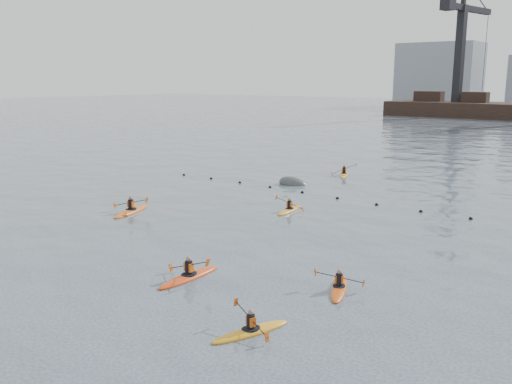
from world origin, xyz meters
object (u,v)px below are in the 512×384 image
kayaker_4 (339,287)px  kayaker_5 (344,174)px  kayaker_2 (131,211)px  kayaker_3 (289,210)px  mooring_buoy (294,184)px  kayaker_0 (189,276)px  kayaker_1 (251,330)px

kayaker_4 → kayaker_5: bearing=-86.0°
kayaker_2 → kayaker_5: bearing=59.8°
kayaker_3 → kayaker_4: 12.97m
mooring_buoy → kayaker_4: bearing=-51.6°
kayaker_4 → mooring_buoy: 21.57m
kayaker_0 → mooring_buoy: bearing=112.2°
kayaker_1 → kayaker_3: size_ratio=1.00×
kayaker_0 → kayaker_1: kayaker_0 is taller
kayaker_3 → kayaker_5: 13.87m
kayaker_5 → mooring_buoy: bearing=-124.6°
kayaker_1 → kayaker_5: 30.40m
kayaker_3 → kayaker_4: (8.81, -9.52, 0.00)m
kayaker_4 → kayaker_5: (-12.25, 22.96, 0.01)m
kayaker_0 → kayaker_3: 12.69m
kayaker_0 → mooring_buoy: (-7.84, 19.64, -0.10)m
kayaker_5 → kayaker_1: bearing=-91.0°
kayaker_0 → kayaker_4: (5.57, 2.74, -0.01)m
kayaker_1 → mooring_buoy: 25.50m
kayaker_1 → kayaker_5: (-11.79, 28.03, 0.01)m
kayaker_1 → kayaker_4: 5.09m
kayaker_0 → kayaker_3: kayaker_0 is taller
kayaker_0 → kayaker_2: kayaker_0 is taller
kayaker_5 → mooring_buoy: 6.18m
mooring_buoy → kayaker_2: bearing=-102.5°
kayaker_4 → kayaker_0: bearing=2.1°
kayaker_2 → kayaker_0: bearing=-47.0°
kayaker_3 → kayaker_4: kayaker_3 is taller
kayaker_1 → kayaker_5: kayaker_5 is taller
kayaker_5 → kayaker_0: bearing=-99.2°
kayaker_4 → kayaker_5: kayaker_5 is taller
kayaker_3 → kayaker_5: size_ratio=0.95×
kayaker_0 → kayaker_4: kayaker_0 is taller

